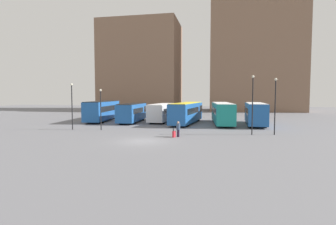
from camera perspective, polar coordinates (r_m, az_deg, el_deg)
name	(u,v)px	position (r m, az deg, el deg)	size (l,w,h in m)	color
ground_plane	(142,141)	(24.62, -5.64, -6.21)	(160.00, 160.00, 0.00)	slate
building_block_left	(141,67)	(79.78, -5.81, 9.89)	(22.35, 15.62, 25.60)	#7F604C
building_block_right	(255,51)	(77.54, 18.44, 12.53)	(23.88, 14.68, 32.67)	#7F604C
bus_0	(103,110)	(45.32, -13.99, 0.53)	(4.02, 11.98, 3.29)	#1E56A3
bus_1	(132,112)	(41.93, -7.78, 0.10)	(3.04, 9.57, 2.96)	#1E56A3
bus_2	(162,112)	(42.19, -1.31, 0.11)	(2.84, 9.18, 2.90)	silver
bus_3	(187,112)	(39.88, 4.16, 0.10)	(3.87, 12.43, 3.15)	#1E56A3
bus_4	(222,112)	(39.69, 11.73, 0.02)	(3.41, 11.71, 3.15)	#19847F
bus_5	(255,113)	(39.58, 18.48, -0.11)	(2.99, 10.09, 3.17)	#1E56A3
traveler	(178,128)	(26.84, 2.24, -3.32)	(0.52, 0.52, 1.60)	#382D4C
suitcase	(174,134)	(26.64, 1.31, -4.72)	(0.30, 0.46, 0.93)	#B7232D
lamp_post_0	(72,103)	(34.53, -20.18, 2.06)	(0.28, 0.28, 5.73)	black
lamp_post_1	(253,100)	(29.48, 17.93, 2.51)	(0.28, 0.28, 6.39)	black
lamp_post_2	(101,106)	(33.04, -14.43, 1.45)	(0.28, 0.28, 5.01)	black
lamp_post_3	(275,102)	(30.32, 22.30, 2.16)	(0.28, 0.28, 6.10)	black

